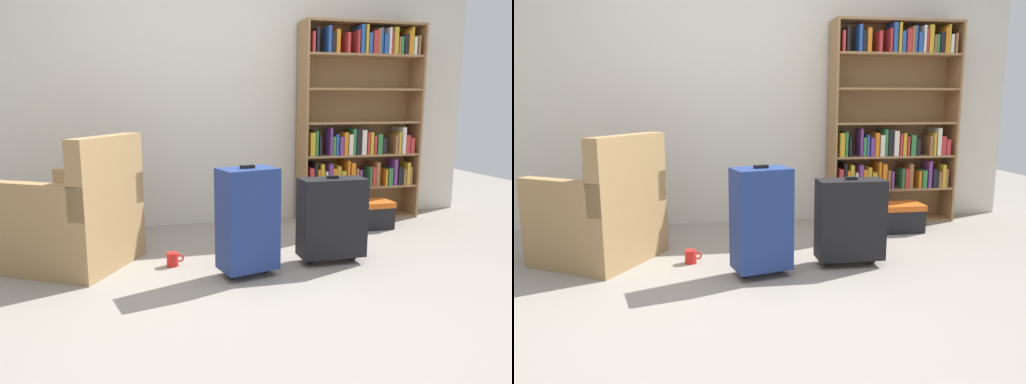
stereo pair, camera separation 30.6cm
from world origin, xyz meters
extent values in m
plane|color=gray|center=(0.00, 0.00, 0.00)|extent=(9.30, 9.30, 0.00)
cube|color=beige|center=(0.00, 1.86, 1.30)|extent=(5.32, 0.10, 2.60)
cube|color=olive|center=(0.89, 1.65, 0.92)|extent=(0.02, 0.28, 1.83)
cube|color=olive|center=(2.04, 1.65, 0.92)|extent=(0.02, 0.28, 1.83)
cube|color=olive|center=(1.46, 1.78, 0.92)|extent=(1.17, 0.02, 1.83)
cube|color=olive|center=(1.46, 1.65, 0.01)|extent=(1.13, 0.26, 0.02)
cube|color=olive|center=(1.46, 1.65, 0.32)|extent=(1.13, 0.26, 0.02)
cube|color=olive|center=(1.46, 1.65, 0.62)|extent=(1.13, 0.26, 0.02)
cube|color=olive|center=(1.46, 1.65, 0.93)|extent=(1.13, 0.26, 0.02)
cube|color=olive|center=(1.46, 1.65, 1.23)|extent=(1.13, 0.26, 0.02)
cube|color=olive|center=(1.46, 1.65, 1.54)|extent=(1.13, 0.26, 0.02)
cube|color=olive|center=(1.46, 1.65, 1.82)|extent=(1.13, 0.26, 0.02)
cube|color=#B22D2D|center=(0.95, 1.63, 0.42)|extent=(0.04, 0.21, 0.19)
cube|color=black|center=(0.99, 1.63, 0.45)|extent=(0.02, 0.21, 0.24)
cube|color=orange|center=(1.02, 1.62, 0.41)|extent=(0.02, 0.19, 0.18)
cube|color=gold|center=(1.05, 1.63, 0.44)|extent=(0.03, 0.22, 0.23)
cube|color=silver|center=(1.09, 1.63, 0.40)|extent=(0.02, 0.22, 0.16)
cube|color=#66337F|center=(1.13, 1.62, 0.44)|extent=(0.04, 0.21, 0.23)
cube|color=orange|center=(1.18, 1.62, 0.42)|extent=(0.04, 0.19, 0.18)
cube|color=gold|center=(1.22, 1.61, 0.43)|extent=(0.03, 0.18, 0.20)
cube|color=gold|center=(1.26, 1.61, 0.40)|extent=(0.04, 0.18, 0.16)
cube|color=orange|center=(1.31, 1.64, 0.45)|extent=(0.02, 0.23, 0.25)
cube|color=orange|center=(1.36, 1.64, 0.44)|extent=(0.04, 0.23, 0.23)
cube|color=brown|center=(1.40, 1.61, 0.41)|extent=(0.03, 0.17, 0.17)
cube|color=#66337F|center=(1.44, 1.63, 0.41)|extent=(0.02, 0.22, 0.16)
cube|color=#2D7238|center=(1.54, 1.60, 0.42)|extent=(0.02, 0.16, 0.19)
cube|color=#B22D2D|center=(1.57, 1.64, 0.42)|extent=(0.04, 0.23, 0.18)
cube|color=brown|center=(1.61, 1.63, 0.44)|extent=(0.04, 0.22, 0.23)
cube|color=orange|center=(1.70, 1.63, 0.41)|extent=(0.02, 0.22, 0.16)
cube|color=#2D7238|center=(1.75, 1.60, 0.41)|extent=(0.04, 0.16, 0.17)
cube|color=#66337F|center=(1.80, 1.61, 0.45)|extent=(0.03, 0.18, 0.25)
cube|color=black|center=(1.85, 1.64, 0.41)|extent=(0.03, 0.23, 0.18)
cube|color=black|center=(1.88, 1.64, 0.40)|extent=(0.02, 0.23, 0.15)
cube|color=brown|center=(1.90, 1.60, 0.40)|extent=(0.03, 0.16, 0.15)
cube|color=gold|center=(1.94, 1.63, 0.43)|extent=(0.03, 0.22, 0.21)
cube|color=brown|center=(1.97, 1.64, 0.41)|extent=(0.02, 0.24, 0.18)
cube|color=gold|center=(0.95, 1.62, 0.74)|extent=(0.04, 0.20, 0.21)
cube|color=#2D7238|center=(0.99, 1.62, 0.74)|extent=(0.02, 0.19, 0.23)
cube|color=black|center=(1.02, 1.62, 0.72)|extent=(0.02, 0.21, 0.18)
cube|color=#66337F|center=(1.13, 1.60, 0.75)|extent=(0.02, 0.16, 0.25)
cube|color=#2D7238|center=(1.16, 1.60, 0.72)|extent=(0.03, 0.16, 0.17)
cube|color=#264C99|center=(1.19, 1.63, 0.73)|extent=(0.02, 0.22, 0.20)
cube|color=#66337F|center=(1.23, 1.62, 0.71)|extent=(0.04, 0.20, 0.17)
cube|color=orange|center=(1.27, 1.61, 0.74)|extent=(0.04, 0.18, 0.21)
cube|color=silver|center=(1.32, 1.64, 0.73)|extent=(0.04, 0.23, 0.19)
cube|color=#2D7238|center=(1.36, 1.61, 0.75)|extent=(0.03, 0.17, 0.24)
cube|color=black|center=(1.40, 1.63, 0.75)|extent=(0.04, 0.21, 0.24)
cube|color=silver|center=(1.46, 1.63, 0.74)|extent=(0.04, 0.22, 0.23)
cube|color=#B22D2D|center=(1.50, 1.61, 0.73)|extent=(0.02, 0.19, 0.20)
cube|color=gold|center=(1.54, 1.63, 0.73)|extent=(0.03, 0.22, 0.21)
cube|color=#B22D2D|center=(1.57, 1.64, 0.72)|extent=(0.02, 0.24, 0.18)
cube|color=#2D7238|center=(1.62, 1.63, 0.72)|extent=(0.04, 0.22, 0.19)
cube|color=black|center=(1.67, 1.61, 0.71)|extent=(0.04, 0.19, 0.15)
cube|color=brown|center=(1.79, 1.61, 0.72)|extent=(0.03, 0.17, 0.18)
cube|color=gold|center=(1.83, 1.60, 0.73)|extent=(0.02, 0.17, 0.20)
cube|color=silver|center=(1.87, 1.64, 0.75)|extent=(0.04, 0.23, 0.25)
cube|color=#B22D2D|center=(1.91, 1.62, 0.72)|extent=(0.04, 0.21, 0.18)
cube|color=#B22D2D|center=(1.96, 1.62, 0.70)|extent=(0.04, 0.20, 0.15)
cube|color=#B22D2D|center=(0.94, 1.60, 1.63)|extent=(0.02, 0.16, 0.17)
cube|color=black|center=(0.98, 1.61, 1.65)|extent=(0.02, 0.18, 0.21)
cube|color=#264C99|center=(1.09, 1.60, 1.66)|extent=(0.03, 0.17, 0.23)
cube|color=black|center=(1.12, 1.63, 1.63)|extent=(0.04, 0.22, 0.18)
cube|color=orange|center=(1.17, 1.62, 1.65)|extent=(0.04, 0.20, 0.20)
cube|color=#B22D2D|center=(1.27, 1.61, 1.63)|extent=(0.03, 0.17, 0.18)
cube|color=#B22D2D|center=(1.36, 1.61, 1.65)|extent=(0.02, 0.18, 0.20)
cube|color=#264C99|center=(1.40, 1.62, 1.67)|extent=(0.03, 0.20, 0.25)
cube|color=gold|center=(1.45, 1.63, 1.67)|extent=(0.02, 0.22, 0.25)
cube|color=#264C99|center=(1.48, 1.60, 1.64)|extent=(0.03, 0.16, 0.18)
cube|color=#B22D2D|center=(1.53, 1.64, 1.65)|extent=(0.04, 0.24, 0.20)
cube|color=brown|center=(1.57, 1.60, 1.66)|extent=(0.02, 0.16, 0.22)
cube|color=#264C99|center=(1.59, 1.63, 1.66)|extent=(0.02, 0.23, 0.23)
cube|color=#264C99|center=(1.64, 1.61, 1.63)|extent=(0.04, 0.19, 0.17)
cube|color=silver|center=(1.67, 1.62, 1.66)|extent=(0.02, 0.19, 0.23)
cube|color=#B22D2D|center=(1.70, 1.63, 1.64)|extent=(0.02, 0.22, 0.20)
cube|color=gold|center=(1.74, 1.62, 1.66)|extent=(0.04, 0.19, 0.24)
cube|color=brown|center=(1.77, 1.60, 1.62)|extent=(0.02, 0.17, 0.15)
cube|color=#2D7238|center=(1.80, 1.63, 1.62)|extent=(0.03, 0.22, 0.16)
cube|color=black|center=(1.84, 1.61, 1.64)|extent=(0.04, 0.19, 0.18)
cube|color=orange|center=(1.88, 1.62, 1.65)|extent=(0.03, 0.21, 0.22)
cube|color=gold|center=(1.90, 1.63, 1.67)|extent=(0.02, 0.23, 0.24)
cube|color=silver|center=(1.93, 1.60, 1.63)|extent=(0.03, 0.16, 0.16)
cube|color=brown|center=(1.97, 1.61, 1.63)|extent=(0.02, 0.17, 0.17)
cube|color=#9E7A4C|center=(-1.05, 0.89, 0.20)|extent=(0.96, 0.96, 0.40)
cube|color=tan|center=(-1.05, 0.89, 0.44)|extent=(0.75, 0.73, 0.08)
cube|color=#9E7A4C|center=(-0.80, 0.74, 0.65)|extent=(0.46, 0.66, 0.50)
cube|color=#9E7A4C|center=(-0.90, 1.14, 0.51)|extent=(0.65, 0.45, 0.22)
cube|color=#9E7A4C|center=(-1.21, 0.63, 0.51)|extent=(0.65, 0.45, 0.22)
cylinder|color=red|center=(-0.40, 0.67, 0.05)|extent=(0.08, 0.08, 0.10)
torus|color=red|center=(-0.35, 0.67, 0.05)|extent=(0.06, 0.01, 0.06)
cube|color=black|center=(1.38, 1.26, 0.11)|extent=(0.41, 0.24, 0.22)
cube|color=#D85919|center=(1.38, 1.26, 0.22)|extent=(0.42, 0.25, 0.05)
cube|color=navy|center=(0.06, 0.37, 0.38)|extent=(0.40, 0.32, 0.66)
cube|color=black|center=(0.06, 0.37, 0.72)|extent=(0.09, 0.07, 0.02)
cylinder|color=black|center=(-0.06, 0.34, 0.03)|extent=(0.06, 0.06, 0.05)
cylinder|color=black|center=(0.18, 0.40, 0.03)|extent=(0.06, 0.06, 0.05)
cube|color=black|center=(0.69, 0.48, 0.32)|extent=(0.46, 0.21, 0.55)
cube|color=black|center=(0.69, 0.48, 0.61)|extent=(0.07, 0.04, 0.02)
cylinder|color=black|center=(0.53, 0.48, 0.03)|extent=(0.05, 0.05, 0.05)
cylinder|color=black|center=(0.85, 0.48, 0.03)|extent=(0.05, 0.05, 0.05)
camera|label=1|loc=(-0.64, -2.54, 1.12)|focal=33.70mm
camera|label=2|loc=(-0.34, -2.60, 1.12)|focal=33.70mm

